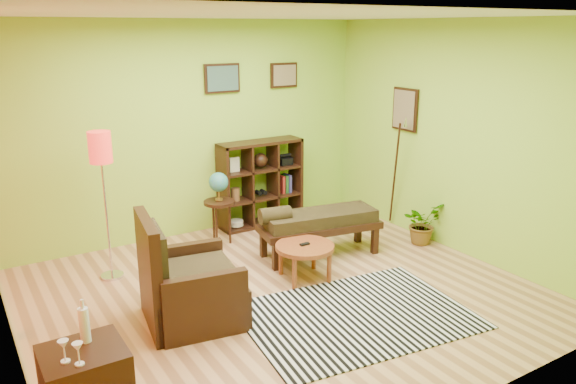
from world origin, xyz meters
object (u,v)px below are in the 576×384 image
floor_lamp (101,161)px  armchair (187,289)px  cube_shelf (262,183)px  globe_table (219,190)px  bench (317,222)px  coffee_table (305,250)px  potted_plant (422,227)px

floor_lamp → armchair: bearing=-75.5°
floor_lamp → cube_shelf: (2.30, 0.65, -0.74)m
globe_table → cube_shelf: (0.84, 0.40, -0.12)m
armchair → bench: (1.94, 0.65, 0.12)m
coffee_table → bench: bearing=44.1°
floor_lamp → cube_shelf: size_ratio=1.38×
coffee_table → cube_shelf: 1.91m
potted_plant → coffee_table: bearing=-177.1°
coffee_table → cube_shelf: size_ratio=0.54×
floor_lamp → cube_shelf: bearing=15.8°
globe_table → bench: 1.30m
potted_plant → armchair: bearing=-175.3°
armchair → potted_plant: size_ratio=1.97×
cube_shelf → potted_plant: size_ratio=2.22×
floor_lamp → globe_table: bearing=9.8°
coffee_table → armchair: (-1.46, -0.18, -0.02)m
globe_table → potted_plant: 2.65m
coffee_table → globe_table: globe_table is taller
armchair → bench: bearing=18.6°
coffee_table → potted_plant: bearing=2.9°
floor_lamp → bench: (2.30, -0.70, -0.90)m
cube_shelf → potted_plant: bearing=-51.4°
coffee_table → globe_table: 1.52m
cube_shelf → floor_lamp: bearing=-164.2°
armchair → cube_shelf: bearing=45.9°
coffee_table → globe_table: (-0.35, 1.43, 0.38)m
globe_table → potted_plant: globe_table is taller
globe_table → bench: globe_table is taller
floor_lamp → globe_table: (1.46, 0.25, -0.61)m
cube_shelf → globe_table: bearing=-154.5°
floor_lamp → globe_table: floor_lamp is taller
armchair → globe_table: armchair is taller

